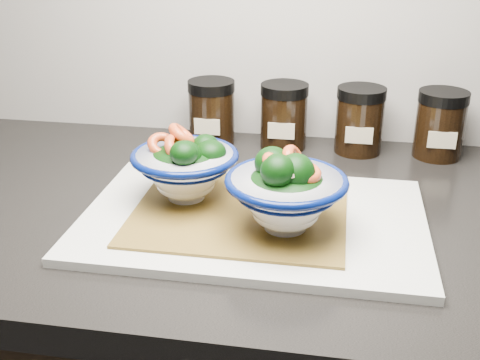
% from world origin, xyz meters
% --- Properties ---
extents(countertop, '(3.50, 0.60, 0.04)m').
position_xyz_m(countertop, '(0.00, 1.45, 0.88)').
color(countertop, black).
rests_on(countertop, cabinet).
extents(cutting_board, '(0.45, 0.30, 0.01)m').
position_xyz_m(cutting_board, '(-0.10, 1.40, 0.91)').
color(cutting_board, silver).
rests_on(cutting_board, countertop).
extents(bamboo_mat, '(0.28, 0.24, 0.00)m').
position_xyz_m(bamboo_mat, '(-0.11, 1.40, 0.91)').
color(bamboo_mat, olive).
rests_on(bamboo_mat, cutting_board).
extents(bowl_left, '(0.15, 0.15, 0.11)m').
position_xyz_m(bowl_left, '(-0.19, 1.43, 0.96)').
color(bowl_left, white).
rests_on(bowl_left, bamboo_mat).
extents(bowl_right, '(0.15, 0.15, 0.11)m').
position_xyz_m(bowl_right, '(-0.05, 1.36, 0.96)').
color(bowl_right, white).
rests_on(bowl_right, bamboo_mat).
extents(spice_jar_a, '(0.08, 0.08, 0.11)m').
position_xyz_m(spice_jar_a, '(-0.21, 1.69, 0.96)').
color(spice_jar_a, black).
rests_on(spice_jar_a, countertop).
extents(spice_jar_b, '(0.08, 0.08, 0.11)m').
position_xyz_m(spice_jar_b, '(-0.09, 1.69, 0.96)').
color(spice_jar_b, black).
rests_on(spice_jar_b, countertop).
extents(spice_jar_c, '(0.08, 0.08, 0.11)m').
position_xyz_m(spice_jar_c, '(0.04, 1.69, 0.96)').
color(spice_jar_c, black).
rests_on(spice_jar_c, countertop).
extents(spice_jar_d, '(0.08, 0.08, 0.11)m').
position_xyz_m(spice_jar_d, '(0.17, 1.69, 0.96)').
color(spice_jar_d, black).
rests_on(spice_jar_d, countertop).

